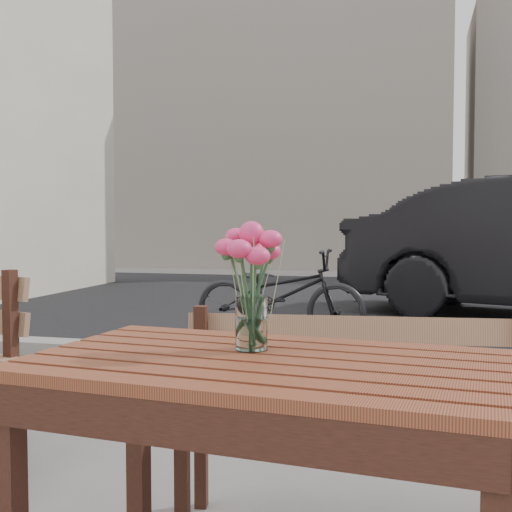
{
  "coord_description": "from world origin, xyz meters",
  "views": [
    {
      "loc": [
        0.29,
        -1.59,
        1.08
      ],
      "look_at": [
        -0.14,
        0.12,
        0.98
      ],
      "focal_mm": 45.0,
      "sensor_mm": 36.0,
      "label": 1
    }
  ],
  "objects": [
    {
      "name": "main_table",
      "position": [
        -0.07,
        -0.04,
        0.61
      ],
      "size": [
        1.26,
        0.81,
        0.73
      ],
      "rotation": [
        0.0,
        0.0,
        -0.11
      ],
      "color": "maroon",
      "rests_on": "ground"
    },
    {
      "name": "backdrop_buildings",
      "position": [
        0.17,
        14.4,
        3.6
      ],
      "size": [
        15.5,
        4.0,
        8.0
      ],
      "color": "gray",
      "rests_on": "ground"
    },
    {
      "name": "street",
      "position": [
        0.0,
        5.06,
        0.03
      ],
      "size": [
        30.0,
        8.12,
        0.12
      ],
      "color": "black",
      "rests_on": "ground"
    },
    {
      "name": "main_bench",
      "position": [
        0.09,
        0.66,
        0.47
      ],
      "size": [
        1.29,
        0.51,
        0.78
      ],
      "rotation": [
        0.0,
        0.0,
        0.11
      ],
      "color": "#8F644A",
      "rests_on": "ground"
    },
    {
      "name": "main_vase",
      "position": [
        -0.14,
        0.07,
        0.95
      ],
      "size": [
        0.19,
        0.19,
        0.34
      ],
      "color": "white",
      "rests_on": "main_table"
    },
    {
      "name": "bicycle",
      "position": [
        -0.93,
        4.15,
        0.42
      ],
      "size": [
        1.6,
        0.59,
        0.83
      ],
      "primitive_type": "imported",
      "rotation": [
        0.0,
        0.0,
        1.55
      ],
      "color": "black",
      "rests_on": "ground"
    }
  ]
}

